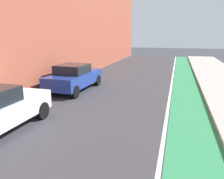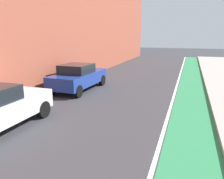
{
  "view_description": "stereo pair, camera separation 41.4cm",
  "coord_description": "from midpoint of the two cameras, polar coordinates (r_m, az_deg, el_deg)",
  "views": [
    {
      "loc": [
        2.64,
        5.85,
        3.15
      ],
      "look_at": [
        0.34,
        13.7,
        1.14
      ],
      "focal_mm": 35.63,
      "sensor_mm": 36.0,
      "label": 1
    },
    {
      "loc": [
        3.03,
        5.97,
        3.15
      ],
      "look_at": [
        0.34,
        13.7,
        1.14
      ],
      "focal_mm": 35.63,
      "sensor_mm": 36.0,
      "label": 2
    }
  ],
  "objects": [
    {
      "name": "parked_sedan_blue",
      "position": [
        13.13,
        -10.58,
        3.17
      ],
      "size": [
        1.93,
        4.27,
        1.53
      ],
      "color": "navy",
      "rests_on": "ground"
    },
    {
      "name": "bike_lane_paint",
      "position": [
        13.81,
        17.77,
        -0.07
      ],
      "size": [
        1.6,
        42.71,
        0.0
      ],
      "primitive_type": "cube",
      "color": "#2D8451",
      "rests_on": "ground"
    },
    {
      "name": "lane_divider_stripe",
      "position": [
        13.81,
        14.05,
        0.19
      ],
      "size": [
        0.12,
        42.71,
        0.0
      ],
      "primitive_type": "cube",
      "color": "white",
      "rests_on": "ground"
    },
    {
      "name": "ground_plane",
      "position": [
        12.2,
        2.32,
        -1.19
      ],
      "size": [
        93.95,
        93.95,
        0.0
      ],
      "primitive_type": "plane",
      "color": "#38383D"
    }
  ]
}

